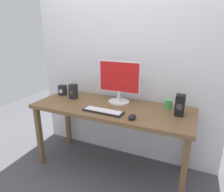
# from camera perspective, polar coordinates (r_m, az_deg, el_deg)

# --- Properties ---
(ground_plane) EXTENTS (6.00, 6.00, 0.00)m
(ground_plane) POSITION_cam_1_polar(r_m,az_deg,el_deg) (2.53, -0.13, -19.61)
(ground_plane) COLOR #4C4C51
(wall_back) EXTENTS (2.32, 0.04, 3.00)m
(wall_back) POSITION_cam_1_polar(r_m,az_deg,el_deg) (2.34, 3.70, 16.91)
(wall_back) COLOR silver
(wall_back) RESTS_ON ground_plane
(desk) EXTENTS (1.72, 0.66, 0.78)m
(desk) POSITION_cam_1_polar(r_m,az_deg,el_deg) (2.17, -0.15, -4.91)
(desk) COLOR brown
(desk) RESTS_ON ground_plane
(monitor) EXTENTS (0.48, 0.24, 0.47)m
(monitor) POSITION_cam_1_polar(r_m,az_deg,el_deg) (2.21, 2.09, 4.26)
(monitor) COLOR silver
(monitor) RESTS_ON desk
(keyboard_primary) EXTENTS (0.43, 0.13, 0.02)m
(keyboard_primary) POSITION_cam_1_polar(r_m,az_deg,el_deg) (2.00, -2.59, -4.36)
(keyboard_primary) COLOR #232328
(keyboard_primary) RESTS_ON desk
(mouse) EXTENTS (0.07, 0.11, 0.04)m
(mouse) POSITION_cam_1_polar(r_m,az_deg,el_deg) (1.85, 5.83, -6.01)
(mouse) COLOR black
(mouse) RESTS_ON desk
(speaker_right) EXTENTS (0.09, 0.10, 0.20)m
(speaker_right) POSITION_cam_1_polar(r_m,az_deg,el_deg) (2.00, 18.94, -2.51)
(speaker_right) COLOR black
(speaker_right) RESTS_ON desk
(speaker_left) EXTENTS (0.08, 0.08, 0.18)m
(speaker_left) POSITION_cam_1_polar(r_m,az_deg,el_deg) (2.42, -11.06, 1.30)
(speaker_left) COLOR #232328
(speaker_left) RESTS_ON desk
(audio_controller) EXTENTS (0.09, 0.08, 0.13)m
(audio_controller) POSITION_cam_1_polar(r_m,az_deg,el_deg) (2.58, -14.00, 1.65)
(audio_controller) COLOR #232328
(audio_controller) RESTS_ON desk
(coffee_mug) EXTENTS (0.08, 0.08, 0.10)m
(coffee_mug) POSITION_cam_1_polar(r_m,az_deg,el_deg) (2.16, 15.84, -2.23)
(coffee_mug) COLOR #4CB259
(coffee_mug) RESTS_ON desk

